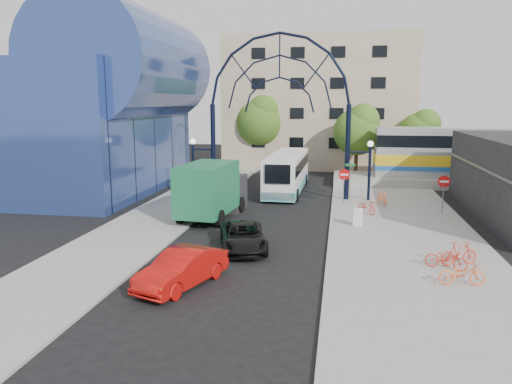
% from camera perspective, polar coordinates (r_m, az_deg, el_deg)
% --- Properties ---
extents(ground, '(120.00, 120.00, 0.00)m').
position_cam_1_polar(ground, '(24.12, -1.55, -7.06)').
color(ground, black).
rests_on(ground, ground).
extents(sidewalk_east, '(8.00, 56.00, 0.12)m').
position_cam_1_polar(sidewalk_east, '(27.74, 16.63, -5.04)').
color(sidewalk_east, gray).
rests_on(sidewalk_east, ground).
extents(plaza_west, '(5.00, 50.00, 0.12)m').
position_cam_1_polar(plaza_west, '(31.43, -11.12, -3.01)').
color(plaza_west, gray).
rests_on(plaza_west, ground).
extents(gateway_arch, '(13.64, 0.44, 12.10)m').
position_cam_1_polar(gateway_arch, '(36.87, 2.69, 12.42)').
color(gateway_arch, black).
rests_on(gateway_arch, ground).
extents(stop_sign, '(0.80, 0.07, 2.50)m').
position_cam_1_polar(stop_sign, '(34.96, 10.03, 1.60)').
color(stop_sign, slate).
rests_on(stop_sign, sidewalk_east).
extents(do_not_enter_sign, '(0.76, 0.07, 2.48)m').
position_cam_1_polar(do_not_enter_sign, '(33.63, 20.67, 0.71)').
color(do_not_enter_sign, slate).
rests_on(do_not_enter_sign, sidewalk_east).
extents(street_name_sign, '(0.70, 0.70, 2.80)m').
position_cam_1_polar(street_name_sign, '(35.54, 10.68, 1.94)').
color(street_name_sign, slate).
rests_on(street_name_sign, sidewalk_east).
extents(sandwich_board, '(0.55, 0.61, 0.99)m').
position_cam_1_polar(sandwich_board, '(29.29, 11.58, -2.63)').
color(sandwich_board, white).
rests_on(sandwich_board, sidewalk_east).
extents(transit_hall, '(16.50, 18.00, 14.50)m').
position_cam_1_polar(transit_hall, '(42.47, -18.39, 9.13)').
color(transit_hall, navy).
rests_on(transit_hall, ground).
extents(apartment_block, '(20.00, 12.10, 14.00)m').
position_cam_1_polar(apartment_block, '(57.60, 7.26, 10.05)').
color(apartment_block, tan).
rests_on(apartment_block, ground).
extents(tree_north_a, '(4.48, 4.48, 7.00)m').
position_cam_1_polar(tree_north_a, '(48.60, 11.63, 7.06)').
color(tree_north_a, '#382314').
rests_on(tree_north_a, ground).
extents(tree_north_b, '(5.12, 5.12, 8.00)m').
position_cam_1_polar(tree_north_b, '(53.20, 0.58, 8.25)').
color(tree_north_b, '#382314').
rests_on(tree_north_b, ground).
extents(tree_north_c, '(4.16, 4.16, 6.50)m').
position_cam_1_polar(tree_north_c, '(51.16, 18.32, 6.53)').
color(tree_north_c, '#382314').
rests_on(tree_north_c, ground).
extents(city_bus, '(2.78, 11.18, 3.05)m').
position_cam_1_polar(city_bus, '(40.40, 3.59, 2.33)').
color(city_bus, white).
rests_on(city_bus, ground).
extents(green_truck, '(3.21, 7.17, 3.52)m').
position_cam_1_polar(green_truck, '(31.16, -4.97, 0.22)').
color(green_truck, black).
rests_on(green_truck, ground).
extents(black_suv, '(3.29, 5.08, 1.30)m').
position_cam_1_polar(black_suv, '(24.61, -1.50, -5.12)').
color(black_suv, black).
rests_on(black_suv, ground).
extents(red_sedan, '(2.98, 4.69, 1.46)m').
position_cam_1_polar(red_sedan, '(20.04, -8.47, -8.65)').
color(red_sedan, '#B60F0B').
rests_on(red_sedan, ground).
extents(bike_near_a, '(1.49, 1.74, 0.90)m').
position_cam_1_polar(bike_near_a, '(32.74, 12.56, -1.61)').
color(bike_near_a, '#EF392F').
rests_on(bike_near_a, sidewalk_east).
extents(bike_near_b, '(0.99, 1.78, 1.03)m').
position_cam_1_polar(bike_near_b, '(35.65, 14.20, -0.61)').
color(bike_near_b, orange).
rests_on(bike_near_b, sidewalk_east).
extents(bike_far_a, '(1.87, 1.19, 0.93)m').
position_cam_1_polar(bike_far_a, '(22.99, 20.92, -7.12)').
color(bike_far_a, red).
rests_on(bike_far_a, sidewalk_east).
extents(bike_far_b, '(1.84, 1.18, 1.07)m').
position_cam_1_polar(bike_far_b, '(23.66, 22.18, -6.53)').
color(bike_far_b, red).
rests_on(bike_far_b, sidewalk_east).
extents(bike_far_c, '(1.82, 0.76, 0.93)m').
position_cam_1_polar(bike_far_c, '(21.26, 22.48, -8.63)').
color(bike_far_c, orange).
rests_on(bike_far_c, sidewalk_east).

